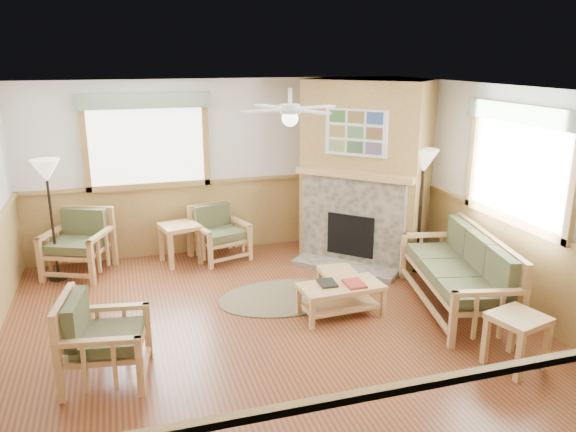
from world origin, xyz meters
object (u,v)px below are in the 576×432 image
object	(u,v)px
armchair_back_right	(220,233)
end_table_sofa	(516,341)
sofa	(456,272)
armchair_back_left	(77,244)
coffee_table	(341,300)
footstool	(337,283)
floor_lamp_left	(52,220)
floor_lamp_right	(421,211)
armchair_left	(105,338)
end_table_chairs	(180,243)

from	to	relation	value
armchair_back_right	end_table_sofa	distance (m)	4.58
sofa	armchair_back_left	xyz separation A→B (m)	(-4.53, 2.55, -0.01)
coffee_table	footstool	size ratio (longest dim) A/B	2.30
floor_lamp_left	coffee_table	bearing A→B (deg)	-33.73
armchair_back_right	footstool	distance (m)	2.22
armchair_back_left	footstool	xyz separation A→B (m)	(3.24, -1.84, -0.27)
armchair_back_left	floor_lamp_right	bearing A→B (deg)	8.73
end_table_sofa	floor_lamp_right	distance (m)	2.76
armchair_left	floor_lamp_left	world-z (taller)	floor_lamp_left
coffee_table	end_table_chairs	world-z (taller)	end_table_chairs
sofa	armchair_back_right	world-z (taller)	sofa
armchair_left	end_table_chairs	size ratio (longest dim) A/B	1.44
footstool	floor_lamp_right	size ratio (longest dim) A/B	0.24
armchair_left	floor_lamp_right	distance (m)	4.67
armchair_left	end_table_chairs	xyz separation A→B (m)	(1.05, 2.99, -0.13)
coffee_table	end_table_sofa	world-z (taller)	end_table_sofa
armchair_back_left	armchair_back_right	bearing A→B (deg)	24.67
armchair_left	floor_lamp_left	bearing A→B (deg)	22.69
coffee_table	footstool	world-z (taller)	coffee_table
coffee_table	armchair_left	bearing A→B (deg)	-170.44
coffee_table	floor_lamp_right	xyz separation A→B (m)	(1.65, 1.07, 0.70)
armchair_back_left	armchair_left	world-z (taller)	armchair_back_left
sofa	end_table_chairs	bearing A→B (deg)	-117.11
floor_lamp_right	sofa	bearing A→B (deg)	-99.21
sofa	floor_lamp_left	size ratio (longest dim) A/B	1.19
sofa	end_table_chairs	xyz separation A→B (m)	(-3.08, 2.58, -0.17)
armchair_back_left	end_table_chairs	size ratio (longest dim) A/B	1.51
armchair_left	armchair_back_right	bearing A→B (deg)	-19.73
sofa	end_table_sofa	size ratio (longest dim) A/B	3.63
sofa	armchair_back_left	bearing A→B (deg)	-106.59
floor_lamp_left	armchair_back_right	bearing A→B (deg)	3.29
end_table_chairs	floor_lamp_left	bearing A→B (deg)	-175.57
armchair_back_right	coffee_table	bearing A→B (deg)	-83.80
sofa	armchair_back_right	size ratio (longest dim) A/B	2.48
coffee_table	floor_lamp_left	size ratio (longest dim) A/B	0.58
sofa	floor_lamp_left	distance (m)	5.41
armchair_back_left	coffee_table	xyz separation A→B (m)	(3.08, -2.36, -0.26)
armchair_left	armchair_back_left	bearing A→B (deg)	16.88
sofa	floor_lamp_left	world-z (taller)	floor_lamp_left
armchair_left	end_table_chairs	distance (m)	3.17
sofa	armchair_back_left	distance (m)	5.20
armchair_back_right	floor_lamp_right	bearing A→B (deg)	-43.34
sofa	armchair_left	distance (m)	4.15
sofa	armchair_back_right	distance (m)	3.57
armchair_back_right	floor_lamp_left	xyz separation A→B (m)	(-2.34, -0.13, 0.45)
armchair_back_left	floor_lamp_left	size ratio (longest dim) A/B	0.53
armchair_back_left	footstool	distance (m)	3.74
footstool	floor_lamp_right	distance (m)	1.73
footstool	floor_lamp_left	distance (m)	3.99
armchair_left	floor_lamp_right	xyz separation A→B (m)	(4.34, 1.67, 0.46)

